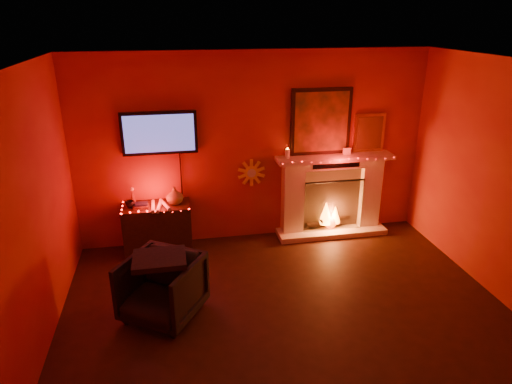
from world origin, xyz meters
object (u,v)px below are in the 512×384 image
(console_table, at_px, (158,226))
(armchair, at_px, (162,288))
(tv, at_px, (159,133))
(sunburst_clock, at_px, (251,173))
(fireplace, at_px, (331,187))

(console_table, bearing_deg, armchair, -88.10)
(tv, height_order, console_table, tv)
(sunburst_clock, xyz_separation_m, console_table, (-1.36, -0.22, -0.62))
(sunburst_clock, bearing_deg, console_table, -170.79)
(fireplace, distance_m, tv, 2.61)
(fireplace, relative_size, sunburst_clock, 5.45)
(sunburst_clock, distance_m, armchair, 2.28)
(console_table, distance_m, armchair, 1.53)
(fireplace, relative_size, console_table, 2.32)
(fireplace, bearing_deg, armchair, -146.46)
(fireplace, xyz_separation_m, sunburst_clock, (-1.19, 0.09, 0.28))
(sunburst_clock, height_order, console_table, sunburst_clock)
(fireplace, height_order, sunburst_clock, fireplace)
(tv, height_order, sunburst_clock, tv)
(console_table, xyz_separation_m, armchair, (0.05, -1.53, -0.02))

